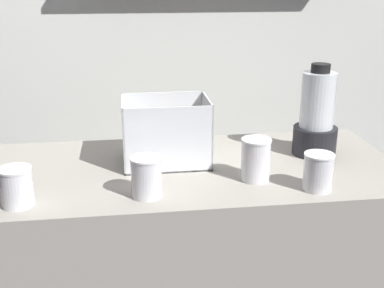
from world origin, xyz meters
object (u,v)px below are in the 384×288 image
at_px(blender_pitcher, 316,118).
at_px(juice_cup_beet_right, 318,174).
at_px(carrot_display_bin, 167,143).
at_px(juice_cup_carrot_left, 147,179).
at_px(juice_cup_mango_middle, 256,162).
at_px(juice_cup_mango_far_left, 17,189).

xyz_separation_m(blender_pitcher, juice_cup_beet_right, (-0.10, -0.30, -0.08)).
relative_size(carrot_display_bin, juice_cup_beet_right, 2.55).
bearing_deg(juice_cup_carrot_left, carrot_display_bin, 72.30).
distance_m(carrot_display_bin, juice_cup_mango_middle, 0.32).
bearing_deg(blender_pitcher, juice_cup_mango_middle, -143.20).
bearing_deg(juice_cup_mango_middle, juice_cup_mango_far_left, -173.11).
height_order(carrot_display_bin, juice_cup_mango_middle, carrot_display_bin).
height_order(blender_pitcher, juice_cup_beet_right, blender_pitcher).
bearing_deg(juice_cup_beet_right, juice_cup_mango_far_left, 179.22).
height_order(juice_cup_carrot_left, juice_cup_beet_right, juice_cup_carrot_left).
distance_m(juice_cup_mango_far_left, juice_cup_beet_right, 0.87).
xyz_separation_m(blender_pitcher, juice_cup_mango_far_left, (-0.97, -0.29, -0.08)).
bearing_deg(juice_cup_mango_far_left, juice_cup_carrot_left, 1.61).
bearing_deg(blender_pitcher, juice_cup_beet_right, -109.19).
bearing_deg(juice_cup_beet_right, juice_cup_mango_middle, 149.68).
bearing_deg(carrot_display_bin, blender_pitcher, 1.45).
distance_m(juice_cup_mango_far_left, juice_cup_carrot_left, 0.36).
relative_size(blender_pitcher, juice_cup_beet_right, 2.87).
bearing_deg(juice_cup_beet_right, juice_cup_carrot_left, 177.53).
bearing_deg(carrot_display_bin, juice_cup_beet_right, -33.87).
relative_size(juice_cup_mango_far_left, juice_cup_carrot_left, 0.93).
xyz_separation_m(juice_cup_mango_far_left, juice_cup_mango_middle, (0.70, 0.08, 0.01)).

